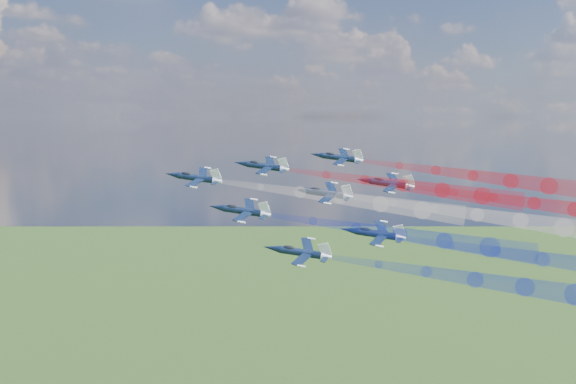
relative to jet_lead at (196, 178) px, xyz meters
name	(u,v)px	position (x,y,z in m)	size (l,w,h in m)	color
jet_lead	(196,178)	(0.00, 0.00, 0.00)	(9.76, 12.20, 3.25)	black
trail_lead	(340,198)	(24.40, -15.80, -3.55)	(4.07, 47.79, 4.07)	white
jet_inner_left	(243,211)	(4.93, -14.00, -5.27)	(9.76, 12.20, 3.25)	black
trail_inner_left	(400,234)	(29.33, -29.79, -8.82)	(4.07, 47.79, 4.07)	#172CC9
jet_inner_right	(264,166)	(15.30, 1.61, 1.82)	(9.76, 12.20, 3.25)	black
trail_inner_right	(403,185)	(39.70, -14.18, -1.73)	(4.07, 47.79, 4.07)	red
jet_outer_left	(301,252)	(9.99, -29.24, -10.85)	(9.76, 12.20, 3.25)	black
trail_outer_left	(475,279)	(34.40, -45.03, -14.40)	(4.07, 47.79, 4.07)	#172CC9
jet_center_third	(326,193)	(22.52, -13.29, -2.79)	(9.76, 12.20, 3.25)	black
trail_center_third	(477,215)	(46.93, -29.09, -6.33)	(4.07, 47.79, 4.07)	white
jet_outer_right	(339,158)	(33.64, 2.74, 3.19)	(9.76, 12.20, 3.25)	black
trail_outer_right	(473,175)	(58.04, -13.05, -0.36)	(4.07, 47.79, 4.07)	red
jet_rear_left	(376,234)	(25.86, -27.33, -8.97)	(9.76, 12.20, 3.25)	black
trail_rear_left	(543,258)	(50.27, -43.13, -12.51)	(4.07, 47.79, 4.07)	#172CC9
jet_rear_right	(388,183)	(37.64, -11.80, -1.49)	(9.76, 12.20, 3.25)	black
trail_rear_right	(534,203)	(62.05, -27.60, -5.04)	(4.07, 47.79, 4.07)	red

